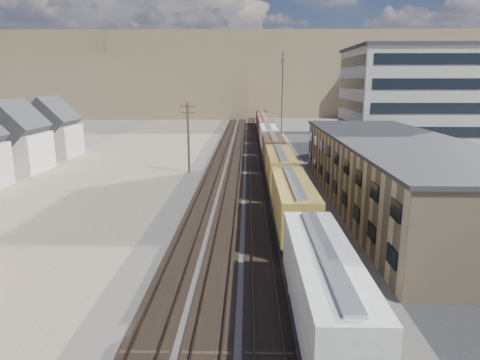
{
  "coord_description": "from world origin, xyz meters",
  "views": [
    {
      "loc": [
        -0.04,
        -18.02,
        12.81
      ],
      "look_at": [
        -0.86,
        24.56,
        3.0
      ],
      "focal_mm": 32.0,
      "sensor_mm": 36.0,
      "label": 1
    }
  ],
  "objects": [
    {
      "name": "hills_north",
      "position": [
        0.17,
        167.92,
        14.1
      ],
      "size": [
        265.0,
        80.0,
        32.0
      ],
      "color": "brown",
      "rests_on": "ground"
    },
    {
      "name": "freight_train",
      "position": [
        3.8,
        55.04,
        2.79
      ],
      "size": [
        3.0,
        119.74,
        4.46
      ],
      "color": "black",
      "rests_on": "ground"
    },
    {
      "name": "radio_mast",
      "position": [
        6.0,
        60.0,
        9.12
      ],
      "size": [
        1.2,
        0.16,
        18.0
      ],
      "color": "black",
      "rests_on": "ground"
    },
    {
      "name": "dirt_yard",
      "position": [
        -20.0,
        40.0,
        0.01
      ],
      "size": [
        24.0,
        180.0,
        0.03
      ],
      "primitive_type": "cube",
      "color": "#7A6F54",
      "rests_on": "ground"
    },
    {
      "name": "parked_car_blue",
      "position": [
        23.05,
        53.18,
        0.77
      ],
      "size": [
        5.16,
        6.01,
        1.53
      ],
      "primitive_type": "imported",
      "rotation": [
        0.0,
        0.0,
        0.58
      ],
      "color": "navy",
      "rests_on": "ground"
    },
    {
      "name": "warehouse",
      "position": [
        14.98,
        25.0,
        3.65
      ],
      "size": [
        12.4,
        40.4,
        7.25
      ],
      "color": "tan",
      "rests_on": "ground"
    },
    {
      "name": "ballast_bed",
      "position": [
        0.0,
        50.0,
        0.03
      ],
      "size": [
        18.0,
        200.0,
        0.06
      ],
      "primitive_type": "cube",
      "color": "#4C4742",
      "rests_on": "ground"
    },
    {
      "name": "ground",
      "position": [
        0.0,
        0.0,
        0.0
      ],
      "size": [
        300.0,
        300.0,
        0.0
      ],
      "primitive_type": "plane",
      "color": "#6B6356",
      "rests_on": "ground"
    },
    {
      "name": "office_tower",
      "position": [
        27.95,
        54.95,
        9.26
      ],
      "size": [
        22.6,
        18.6,
        18.45
      ],
      "color": "#9E998E",
      "rests_on": "ground"
    },
    {
      "name": "asphalt_lot",
      "position": [
        22.0,
        35.0,
        0.02
      ],
      "size": [
        26.0,
        120.0,
        0.04
      ],
      "primitive_type": "cube",
      "color": "#232326",
      "rests_on": "ground"
    },
    {
      "name": "utility_pole_north",
      "position": [
        -8.5,
        42.0,
        5.3
      ],
      "size": [
        2.2,
        0.32,
        10.0
      ],
      "color": "#382619",
      "rests_on": "ground"
    },
    {
      "name": "rail_tracks",
      "position": [
        -0.55,
        50.0,
        0.11
      ],
      "size": [
        11.4,
        200.0,
        0.24
      ],
      "color": "black",
      "rests_on": "ground"
    },
    {
      "name": "parked_car_far",
      "position": [
        28.47,
        55.4,
        0.84
      ],
      "size": [
        2.16,
        5.03,
        1.69
      ],
      "primitive_type": "imported",
      "rotation": [
        0.0,
        0.0,
        -0.03
      ],
      "color": "silver",
      "rests_on": "ground"
    }
  ]
}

